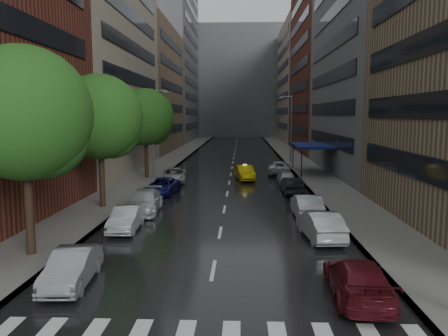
{
  "coord_description": "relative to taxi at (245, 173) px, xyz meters",
  "views": [
    {
      "loc": [
        1.18,
        -13.91,
        6.61
      ],
      "look_at": [
        0.0,
        15.37,
        3.0
      ],
      "focal_mm": 35.0,
      "sensor_mm": 36.0,
      "label": 1
    }
  ],
  "objects": [
    {
      "name": "street_lamp_left",
      "position": [
        -9.24,
        0.14,
        4.16
      ],
      "size": [
        1.74,
        0.22,
        9.0
      ],
      "color": "gray",
      "rests_on": "sidewalk_left"
    },
    {
      "name": "sidewalk_right",
      "position": [
        7.48,
        20.14,
        -0.66
      ],
      "size": [
        4.0,
        140.0,
        0.15
      ],
      "primitive_type": "cube",
      "color": "gray",
      "rests_on": "ground"
    },
    {
      "name": "building_far",
      "position": [
        -1.52,
        88.14,
        15.27
      ],
      "size": [
        40.0,
        14.0,
        32.0
      ],
      "primitive_type": "cube",
      "color": "slate",
      "rests_on": "ground"
    },
    {
      "name": "ground",
      "position": [
        -1.52,
        -29.86,
        -0.73
      ],
      "size": [
        220.0,
        220.0,
        0.0
      ],
      "primitive_type": "plane",
      "color": "gray",
      "rests_on": "ground"
    },
    {
      "name": "awning",
      "position": [
        7.46,
        5.14,
        2.4
      ],
      "size": [
        4.0,
        8.0,
        3.12
      ],
      "color": "navy",
      "rests_on": "sidewalk_right"
    },
    {
      "name": "tree_near",
      "position": [
        -10.12,
        -24.42,
        5.91
      ],
      "size": [
        6.09,
        6.09,
        9.7
      ],
      "color": "#382619",
      "rests_on": "ground"
    },
    {
      "name": "street_lamp_right",
      "position": [
        6.2,
        15.14,
        4.16
      ],
      "size": [
        1.74,
        0.22,
        9.0
      ],
      "color": "gray",
      "rests_on": "sidewalk_right"
    },
    {
      "name": "parked_cars_right",
      "position": [
        3.88,
        -11.27,
        -0.01
      ],
      "size": [
        2.91,
        38.01,
        1.53
      ],
      "color": "#541018",
      "rests_on": "ground"
    },
    {
      "name": "tree_far",
      "position": [
        -10.12,
        0.5,
        5.6
      ],
      "size": [
        5.81,
        5.81,
        9.25
      ],
      "color": "#382619",
      "rests_on": "ground"
    },
    {
      "name": "sidewalk_left",
      "position": [
        -10.52,
        20.14,
        -0.66
      ],
      "size": [
        4.0,
        140.0,
        0.15
      ],
      "primitive_type": "cube",
      "color": "gray",
      "rests_on": "ground"
    },
    {
      "name": "buildings_right",
      "position": [
        13.48,
        26.84,
        14.3
      ],
      "size": [
        8.05,
        109.1,
        36.0
      ],
      "color": "#937A5B",
      "rests_on": "ground"
    },
    {
      "name": "road",
      "position": [
        -1.52,
        20.14,
        -0.73
      ],
      "size": [
        14.0,
        140.0,
        0.01
      ],
      "primitive_type": "cube",
      "color": "black",
      "rests_on": "ground"
    },
    {
      "name": "taxi",
      "position": [
        0.0,
        0.0,
        0.0
      ],
      "size": [
        2.26,
        4.64,
        1.47
      ],
      "primitive_type": "imported",
      "rotation": [
        0.0,
        0.0,
        0.16
      ],
      "color": "yellow",
      "rests_on": "ground"
    },
    {
      "name": "buildings_left",
      "position": [
        -16.52,
        28.93,
        15.25
      ],
      "size": [
        8.0,
        108.0,
        38.0
      ],
      "color": "maroon",
      "rests_on": "ground"
    },
    {
      "name": "parked_cars_left",
      "position": [
        -6.92,
        -12.26,
        -0.03
      ],
      "size": [
        2.81,
        30.55,
        1.5
      ],
      "color": "gray",
      "rests_on": "ground"
    },
    {
      "name": "tree_mid",
      "position": [
        -10.12,
        -13.87,
        5.69
      ],
      "size": [
        5.89,
        5.89,
        9.38
      ],
      "color": "#382619",
      "rests_on": "ground"
    }
  ]
}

